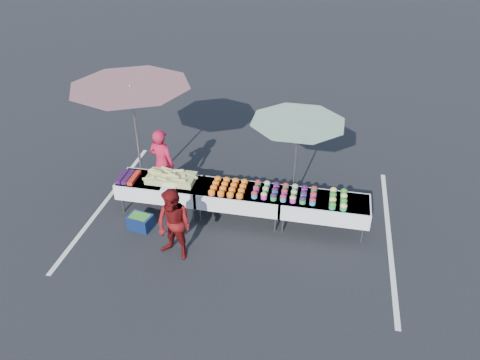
% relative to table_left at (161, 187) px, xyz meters
% --- Properties ---
extents(ground, '(80.00, 80.00, 0.00)m').
position_rel_table_left_xyz_m(ground, '(1.80, 0.00, -0.58)').
color(ground, black).
extents(stripe_left, '(0.10, 5.00, 0.00)m').
position_rel_table_left_xyz_m(stripe_left, '(-1.40, 0.00, -0.58)').
color(stripe_left, silver).
rests_on(stripe_left, ground).
extents(stripe_right, '(0.10, 5.00, 0.00)m').
position_rel_table_left_xyz_m(stripe_right, '(5.00, 0.00, -0.58)').
color(stripe_right, silver).
rests_on(stripe_right, ground).
extents(table_left, '(1.86, 0.81, 0.75)m').
position_rel_table_left_xyz_m(table_left, '(0.00, 0.00, 0.00)').
color(table_left, white).
rests_on(table_left, ground).
extents(table_center, '(1.86, 0.81, 0.75)m').
position_rel_table_left_xyz_m(table_center, '(1.80, 0.00, 0.00)').
color(table_center, white).
rests_on(table_center, ground).
extents(table_right, '(1.86, 0.81, 0.75)m').
position_rel_table_left_xyz_m(table_right, '(3.60, 0.00, 0.00)').
color(table_right, white).
rests_on(table_right, ground).
extents(berry_punnets, '(0.40, 0.54, 0.08)m').
position_rel_table_left_xyz_m(berry_punnets, '(-0.71, -0.06, 0.21)').
color(berry_punnets, black).
rests_on(berry_punnets, table_left).
extents(corn_pile, '(1.16, 0.57, 0.26)m').
position_rel_table_left_xyz_m(corn_pile, '(0.24, 0.04, 0.26)').
color(corn_pile, tan).
rests_on(corn_pile, table_left).
extents(plastic_bags, '(0.30, 0.25, 0.05)m').
position_rel_table_left_xyz_m(plastic_bags, '(0.30, -0.30, 0.19)').
color(plastic_bags, white).
rests_on(plastic_bags, table_left).
extents(carrot_bowls, '(0.75, 0.69, 0.11)m').
position_rel_table_left_xyz_m(carrot_bowls, '(1.55, -0.01, 0.22)').
color(carrot_bowls, '#FE591C').
rests_on(carrot_bowls, table_center).
extents(potato_cups, '(1.34, 0.58, 0.16)m').
position_rel_table_left_xyz_m(potato_cups, '(2.75, 0.00, 0.25)').
color(potato_cups, '#2B86C9').
rests_on(potato_cups, table_right).
extents(bean_baskets, '(0.36, 0.68, 0.15)m').
position_rel_table_left_xyz_m(bean_baskets, '(3.86, -0.01, 0.24)').
color(bean_baskets, green).
rests_on(bean_baskets, table_right).
extents(vendor, '(0.71, 0.55, 1.71)m').
position_rel_table_left_xyz_m(vendor, '(-0.13, 0.55, 0.27)').
color(vendor, '#B51435').
rests_on(vendor, ground).
extents(customer, '(0.89, 0.79, 1.54)m').
position_rel_table_left_xyz_m(customer, '(0.82, -1.46, 0.18)').
color(customer, '#5F0E0F').
rests_on(customer, ground).
extents(umbrella_left, '(2.80, 2.80, 2.69)m').
position_rel_table_left_xyz_m(umbrella_left, '(-0.70, 0.62, 1.85)').
color(umbrella_left, black).
rests_on(umbrella_left, ground).
extents(umbrella_right, '(2.66, 2.66, 2.10)m').
position_rel_table_left_xyz_m(umbrella_right, '(2.87, 0.80, 1.32)').
color(umbrella_right, black).
rests_on(umbrella_right, ground).
extents(storage_bin, '(0.55, 0.44, 0.32)m').
position_rel_table_left_xyz_m(storage_bin, '(-0.22, -0.77, -0.42)').
color(storage_bin, '#0D1C44').
rests_on(storage_bin, ground).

